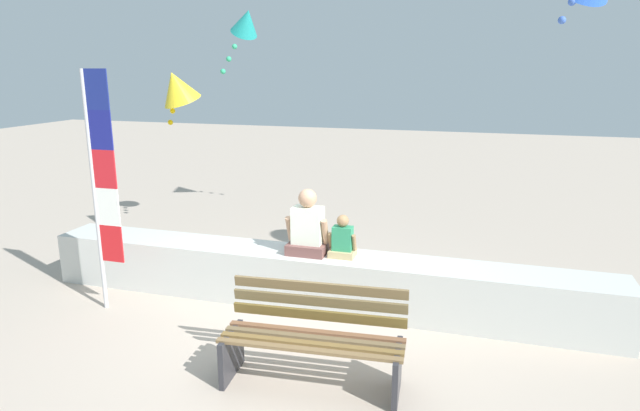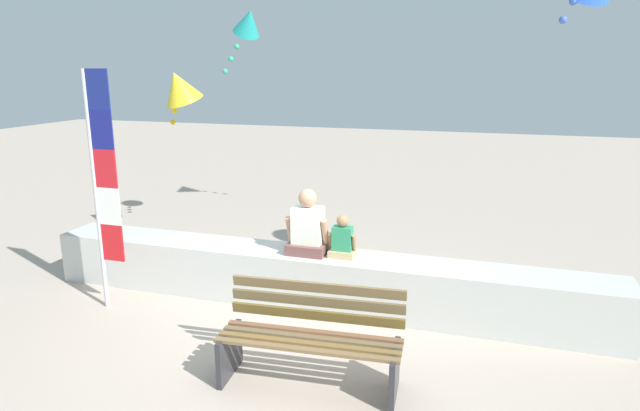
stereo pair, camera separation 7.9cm
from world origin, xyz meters
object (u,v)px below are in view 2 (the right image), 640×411
at_px(kite_teal, 248,23).
at_px(park_bench, 311,339).
at_px(person_child, 342,240).
at_px(flag_banner, 102,179).
at_px(kite_yellow, 179,87).
at_px(person_adult, 308,228).

bearing_deg(kite_teal, park_bench, -58.70).
bearing_deg(person_child, flag_banner, -162.78).
bearing_deg(flag_banner, kite_yellow, 96.11).
bearing_deg(person_adult, kite_teal, 129.16).
bearing_deg(kite_yellow, kite_teal, 37.34).
bearing_deg(park_bench, flag_banner, 164.15).
relative_size(kite_teal, kite_yellow, 1.16).
relative_size(person_adult, kite_teal, 0.77).
xyz_separation_m(person_adult, kite_yellow, (-2.44, 1.32, 1.58)).
xyz_separation_m(park_bench, kite_teal, (-2.17, 3.57, 3.05)).
height_order(kite_teal, kite_yellow, kite_teal).
xyz_separation_m(kite_teal, kite_yellow, (-0.84, -0.64, -0.93)).
relative_size(person_child, kite_yellow, 0.57).
bearing_deg(person_child, kite_yellow, 155.33).
bearing_deg(person_adult, flag_banner, -159.70).
height_order(person_child, kite_teal, kite_teal).
bearing_deg(flag_banner, park_bench, -15.85).
height_order(person_child, flag_banner, flag_banner).
relative_size(person_adult, flag_banner, 0.28).
distance_m(person_child, kite_teal, 3.84).
distance_m(park_bench, flag_banner, 3.12).
bearing_deg(kite_yellow, flag_banner, -83.89).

